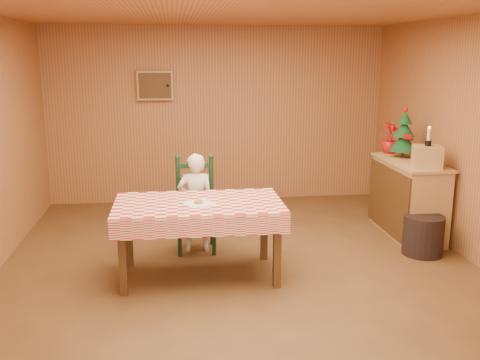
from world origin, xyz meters
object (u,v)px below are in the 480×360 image
(ladder_chair, at_px, (196,206))
(seated_child, at_px, (196,203))
(storage_bin, at_px, (423,235))
(dining_table, at_px, (199,210))
(christmas_tree, at_px, (404,135))
(crate, at_px, (427,157))
(shelf_unit, at_px, (408,198))

(ladder_chair, bearing_deg, seated_child, -90.00)
(seated_child, relative_size, storage_bin, 2.53)
(dining_table, distance_m, christmas_tree, 2.94)
(ladder_chair, height_order, seated_child, seated_child)
(seated_child, bearing_deg, crate, 176.62)
(dining_table, distance_m, storage_bin, 2.56)
(ladder_chair, height_order, storage_bin, ladder_chair)
(dining_table, relative_size, christmas_tree, 2.67)
(christmas_tree, relative_size, storage_bin, 1.40)
(dining_table, relative_size, storage_bin, 3.73)
(christmas_tree, height_order, storage_bin, christmas_tree)
(storage_bin, bearing_deg, seated_child, 170.07)
(christmas_tree, bearing_deg, dining_table, -154.92)
(storage_bin, bearing_deg, crate, 68.17)
(crate, distance_m, storage_bin, 0.89)
(christmas_tree, bearing_deg, storage_bin, -96.95)
(crate, xyz_separation_m, storage_bin, (-0.11, -0.28, -0.83))
(seated_child, height_order, shelf_unit, seated_child)
(dining_table, bearing_deg, crate, 12.40)
(crate, height_order, christmas_tree, christmas_tree)
(shelf_unit, distance_m, storage_bin, 0.73)
(dining_table, height_order, shelf_unit, shelf_unit)
(seated_child, relative_size, shelf_unit, 0.91)
(ladder_chair, distance_m, shelf_unit, 2.62)
(christmas_tree, distance_m, storage_bin, 1.36)
(seated_child, bearing_deg, ladder_chair, -90.00)
(ladder_chair, xyz_separation_m, crate, (2.62, -0.21, 0.55))
(dining_table, bearing_deg, ladder_chair, 90.00)
(ladder_chair, relative_size, seated_child, 0.96)
(ladder_chair, relative_size, crate, 3.60)
(shelf_unit, bearing_deg, ladder_chair, -175.86)
(christmas_tree, bearing_deg, ladder_chair, -170.49)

